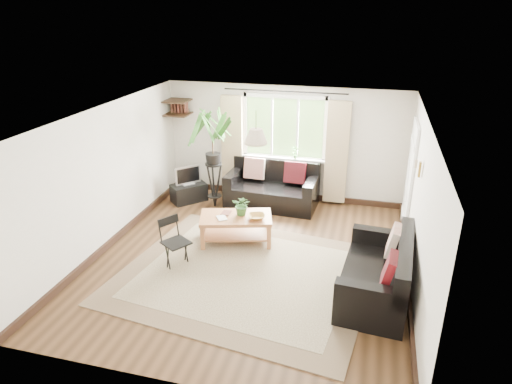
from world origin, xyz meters
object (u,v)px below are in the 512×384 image
(sofa_back, at_px, (272,186))
(coffee_table, at_px, (236,229))
(sofa_right, at_px, (376,269))
(palm_stand, at_px, (213,160))
(folding_chair, at_px, (176,243))
(tv_stand, at_px, (189,193))

(sofa_back, bearing_deg, coffee_table, -95.96)
(sofa_right, relative_size, coffee_table, 1.47)
(palm_stand, bearing_deg, sofa_right, -36.13)
(palm_stand, xyz_separation_m, folding_chair, (0.20, -2.37, -0.60))
(coffee_table, bearing_deg, sofa_back, 81.42)
(coffee_table, xyz_separation_m, tv_stand, (-1.50, 1.47, -0.06))
(sofa_back, bearing_deg, folding_chair, -106.64)
(tv_stand, bearing_deg, palm_stand, -54.83)
(sofa_right, height_order, folding_chair, sofa_right)
(sofa_back, bearing_deg, tv_stand, -169.98)
(sofa_right, bearing_deg, tv_stand, -118.02)
(sofa_right, height_order, palm_stand, palm_stand)
(sofa_right, xyz_separation_m, folding_chair, (-3.07, 0.02, -0.02))
(sofa_back, bearing_deg, palm_stand, -161.64)
(sofa_right, height_order, coffee_table, sofa_right)
(sofa_back, distance_m, folding_chair, 2.85)
(folding_chair, bearing_deg, sofa_right, -57.30)
(tv_stand, xyz_separation_m, folding_chair, (0.81, -2.46, 0.21))
(sofa_back, height_order, coffee_table, sofa_back)
(sofa_right, distance_m, tv_stand, 4.61)
(sofa_back, xyz_separation_m, tv_stand, (-1.75, -0.23, -0.24))
(folding_chair, bearing_deg, palm_stand, 37.87)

